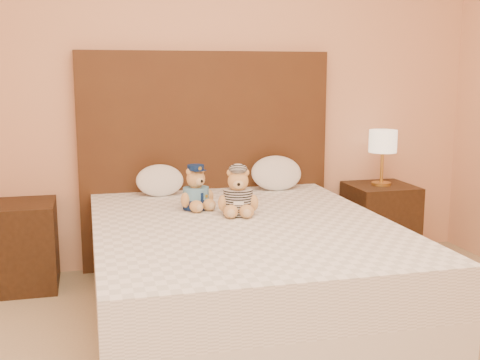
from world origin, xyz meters
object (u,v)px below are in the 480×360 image
at_px(nightstand_right, 380,222).
at_px(pillow_left, 160,179).
at_px(nightstand_left, 20,246).
at_px(pillow_right, 276,171).
at_px(bed, 243,270).
at_px(teddy_prisoner, 238,191).
at_px(teddy_police, 196,187).
at_px(lamp, 383,144).

relative_size(nightstand_right, pillow_left, 1.75).
bearing_deg(nightstand_left, pillow_right, 1.01).
distance_m(nightstand_right, pillow_left, 1.65).
height_order(bed, pillow_right, pillow_right).
bearing_deg(nightstand_left, teddy_prisoner, -26.76).
height_order(nightstand_left, teddy_police, teddy_police).
height_order(lamp, teddy_police, lamp).
bearing_deg(teddy_police, lamp, -3.58).
xyz_separation_m(lamp, teddy_prisoner, (-1.24, -0.64, -0.16)).
xyz_separation_m(nightstand_left, nightstand_right, (2.50, 0.00, 0.00)).
bearing_deg(teddy_prisoner, nightstand_left, 164.83).
relative_size(lamp, teddy_prisoner, 1.46).
height_order(lamp, teddy_prisoner, lamp).
distance_m(teddy_police, teddy_prisoner, 0.29).
xyz_separation_m(teddy_police, teddy_prisoner, (0.21, -0.20, 0.00)).
distance_m(bed, pillow_left, 0.98).
bearing_deg(pillow_right, nightstand_left, -178.99).
relative_size(bed, lamp, 5.00).
relative_size(nightstand_left, pillow_left, 1.75).
bearing_deg(teddy_prisoner, bed, -83.52).
bearing_deg(lamp, pillow_right, 177.83).
relative_size(nightstand_left, pillow_right, 1.52).
bearing_deg(lamp, teddy_police, -163.15).
height_order(nightstand_right, pillow_left, pillow_left).
xyz_separation_m(nightstand_left, teddy_prisoner, (1.26, -0.64, 0.41)).
height_order(nightstand_left, pillow_right, pillow_right).
bearing_deg(teddy_prisoner, pillow_left, 130.35).
xyz_separation_m(nightstand_left, pillow_left, (0.90, 0.03, 0.39)).
bearing_deg(bed, nightstand_right, 32.62).
relative_size(bed, pillow_left, 6.36).
relative_size(bed, pillow_right, 5.53).
bearing_deg(teddy_police, nightstand_left, 137.10).
relative_size(teddy_police, pillow_right, 0.73).
bearing_deg(pillow_right, teddy_prisoner, -123.68).
distance_m(bed, nightstand_left, 1.48).
xyz_separation_m(bed, pillow_left, (-0.35, 0.83, 0.39)).
distance_m(lamp, pillow_left, 1.61).
xyz_separation_m(nightstand_right, teddy_police, (-1.44, -0.44, 0.41)).
xyz_separation_m(nightstand_right, pillow_left, (-1.60, 0.03, 0.39)).
distance_m(nightstand_left, pillow_left, 0.98).
relative_size(bed, nightstand_left, 3.64).
bearing_deg(bed, teddy_prisoner, 84.89).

